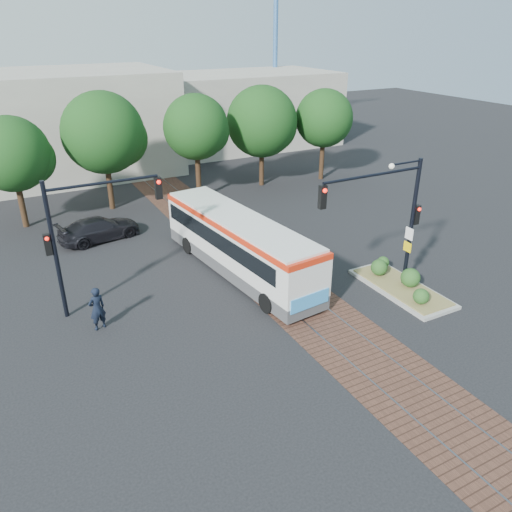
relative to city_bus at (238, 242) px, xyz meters
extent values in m
plane|color=black|center=(1.11, -4.31, -1.64)|extent=(120.00, 120.00, 0.00)
cube|color=#513125|center=(1.11, -0.31, -1.64)|extent=(3.60, 40.00, 0.01)
cube|color=slate|center=(0.36, -0.31, -1.63)|extent=(0.06, 40.00, 0.01)
cube|color=slate|center=(1.86, -0.31, -1.63)|extent=(0.06, 40.00, 0.01)
cylinder|color=#382314|center=(-8.89, 11.69, -0.21)|extent=(0.36, 0.36, 2.86)
sphere|color=#133D13|center=(-8.89, 11.69, 2.87)|extent=(4.40, 4.40, 4.40)
cylinder|color=#382314|center=(-3.39, 12.49, -0.08)|extent=(0.36, 0.36, 3.12)
sphere|color=#133D13|center=(-3.39, 12.49, 3.43)|extent=(5.20, 5.20, 5.20)
cylinder|color=#382314|center=(2.61, 11.69, 0.05)|extent=(0.36, 0.36, 3.39)
sphere|color=#133D13|center=(2.61, 11.69, 3.40)|extent=(4.40, 4.40, 4.40)
cylinder|color=#382314|center=(8.11, 12.49, -0.21)|extent=(0.36, 0.36, 2.86)
sphere|color=#133D13|center=(8.11, 12.49, 3.17)|extent=(5.20, 5.20, 5.20)
cylinder|color=#382314|center=(13.11, 11.69, -0.08)|extent=(0.36, 0.36, 3.12)
sphere|color=#133D13|center=(13.11, 11.69, 3.13)|extent=(4.40, 4.40, 4.40)
cube|color=#ADA899|center=(-6.89, 23.69, 2.36)|extent=(22.00, 12.00, 8.00)
cube|color=#ADA899|center=(13.11, 25.69, 1.86)|extent=(18.00, 10.00, 7.00)
cylinder|color=#3F72B2|center=(19.11, 29.69, 7.36)|extent=(0.50, 0.50, 18.00)
cube|color=#414143|center=(0.00, -0.04, -1.14)|extent=(3.45, 11.15, 0.64)
cube|color=silver|center=(0.00, -0.04, 0.05)|extent=(3.46, 11.16, 1.74)
cube|color=black|center=(-0.03, 0.23, 0.32)|extent=(3.40, 10.07, 0.82)
cube|color=red|center=(0.00, -0.04, 1.06)|extent=(3.50, 11.16, 0.27)
cube|color=silver|center=(0.00, -0.04, 1.24)|extent=(3.35, 10.78, 0.13)
cube|color=black|center=(0.57, -5.36, 0.42)|extent=(1.47, 0.27, 0.82)
cube|color=#3388CD|center=(0.59, -5.51, -0.68)|extent=(2.01, 0.27, 0.64)
cube|color=orange|center=(1.28, -0.82, -0.50)|extent=(0.49, 4.10, 1.01)
cylinder|color=black|center=(-0.62, -4.06, -1.18)|extent=(0.42, 0.94, 0.91)
cylinder|color=black|center=(1.47, -3.84, -1.18)|extent=(0.42, 0.94, 0.91)
cylinder|color=black|center=(-1.42, 3.30, -1.18)|extent=(0.42, 0.94, 0.91)
cylinder|color=black|center=(0.68, 3.53, -1.18)|extent=(0.42, 0.94, 0.91)
cube|color=gray|center=(5.91, -5.31, -1.57)|extent=(2.20, 5.20, 0.15)
cube|color=olive|center=(5.91, -5.31, -1.45)|extent=(1.90, 4.80, 0.08)
sphere|color=#1E4719|center=(5.51, -6.91, -1.06)|extent=(0.70, 0.70, 0.70)
sphere|color=#1E4719|center=(6.21, -5.51, -0.96)|extent=(0.90, 0.90, 0.90)
sphere|color=#1E4719|center=(5.71, -3.91, -1.01)|extent=(0.80, 0.80, 0.80)
sphere|color=#1E4719|center=(6.41, -3.41, -1.11)|extent=(0.60, 0.60, 0.60)
cylinder|color=black|center=(6.21, -5.11, 1.57)|extent=(0.18, 0.18, 6.00)
cylinder|color=black|center=(3.71, -5.11, 4.17)|extent=(5.00, 0.12, 0.12)
cube|color=black|center=(1.21, -5.11, 3.62)|extent=(0.28, 0.22, 0.95)
sphere|color=#FF190C|center=(1.21, -5.25, 3.92)|extent=(0.18, 0.18, 0.18)
cube|color=black|center=(6.43, -5.11, 1.97)|extent=(0.26, 0.20, 0.90)
sphere|color=#FF190C|center=(6.43, -5.24, 2.27)|extent=(0.16, 0.16, 0.16)
cube|color=white|center=(6.03, -5.23, 1.17)|extent=(0.04, 0.45, 0.55)
cube|color=yellow|center=(6.03, -5.23, 0.52)|extent=(0.04, 0.45, 0.45)
cylinder|color=black|center=(5.41, -5.11, 4.47)|extent=(1.60, 0.08, 0.08)
sphere|color=silver|center=(4.61, -5.11, 4.42)|extent=(0.24, 0.24, 0.24)
cylinder|color=black|center=(-8.39, -0.31, 1.36)|extent=(0.18, 0.18, 6.00)
cylinder|color=black|center=(-6.14, -0.31, 3.96)|extent=(4.50, 0.12, 0.12)
cube|color=black|center=(-3.89, -0.31, 3.41)|extent=(0.28, 0.22, 0.95)
sphere|color=#FF190C|center=(-3.89, -0.45, 3.71)|extent=(0.18, 0.18, 0.18)
cube|color=black|center=(-8.61, -0.31, 1.76)|extent=(0.26, 0.20, 0.90)
sphere|color=#FF190C|center=(-8.61, -0.44, 2.06)|extent=(0.16, 0.16, 0.16)
imported|color=black|center=(-7.35, -1.95, -0.70)|extent=(0.79, 0.63, 1.89)
imported|color=black|center=(-5.28, 7.46, -0.97)|extent=(4.92, 2.77, 1.35)
camera|label=1|loc=(-9.80, -20.29, 9.82)|focal=35.00mm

